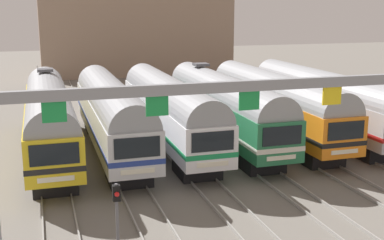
{
  "coord_description": "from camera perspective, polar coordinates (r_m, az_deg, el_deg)",
  "views": [
    {
      "loc": [
        -10.25,
        -32.54,
        9.51
      ],
      "look_at": [
        -0.69,
        -1.23,
        2.04
      ],
      "focal_mm": 47.33,
      "sensor_mm": 36.0,
      "label": 1
    }
  ],
  "objects": [
    {
      "name": "commuter_train_yellow",
      "position": [
        33.25,
        -15.81,
        0.53
      ],
      "size": [
        2.88,
        18.06,
        5.05
      ],
      "color": "gold",
      "rests_on": "ground"
    },
    {
      "name": "commuter_train_silver",
      "position": [
        33.53,
        -9.12,
        0.95
      ],
      "size": [
        2.88,
        18.06,
        4.77
      ],
      "color": "silver",
      "rests_on": "ground"
    },
    {
      "name": "commuter_train_white",
      "position": [
        34.26,
        -2.62,
        1.36
      ],
      "size": [
        2.88,
        18.06,
        4.77
      ],
      "color": "white",
      "rests_on": "ground"
    },
    {
      "name": "ground_plane",
      "position": [
        35.41,
        0.5,
        -2.72
      ],
      "size": [
        160.0,
        160.0,
        0.0
      ],
      "primitive_type": "plane",
      "color": "slate"
    },
    {
      "name": "commuter_train_orange",
      "position": [
        36.94,
        9.24,
        2.05
      ],
      "size": [
        2.88,
        18.06,
        4.77
      ],
      "color": "orange",
      "rests_on": "ground"
    },
    {
      "name": "yard_signal_mast",
      "position": [
        18.95,
        -8.46,
        -9.9
      ],
      "size": [
        0.28,
        0.35,
        3.19
      ],
      "color": "#59595E",
      "rests_on": "ground"
    },
    {
      "name": "track_bed",
      "position": [
        51.46,
        -5.19,
        2.24
      ],
      "size": [
        21.08,
        70.0,
        0.15
      ],
      "color": "gray",
      "rests_on": "ground"
    },
    {
      "name": "commuter_train_stainless",
      "position": [
        38.81,
        14.44,
        2.33
      ],
      "size": [
        2.88,
        18.06,
        4.77
      ],
      "color": "#B2B5BA",
      "rests_on": "ground"
    },
    {
      "name": "maintenance_building",
      "position": [
        72.89,
        -6.43,
        9.6
      ],
      "size": [
        26.02,
        10.0,
        10.93
      ],
      "primitive_type": "cube",
      "color": "gray",
      "rests_on": "ground"
    },
    {
      "name": "commuter_train_green",
      "position": [
        35.41,
        3.53,
        1.73
      ],
      "size": [
        2.88,
        18.06,
        5.05
      ],
      "color": "#236B42",
      "rests_on": "ground"
    },
    {
      "name": "catenary_gantry",
      "position": [
        22.02,
        11.12,
        1.68
      ],
      "size": [
        24.82,
        0.44,
        6.97
      ],
      "color": "gray",
      "rests_on": "ground"
    }
  ]
}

